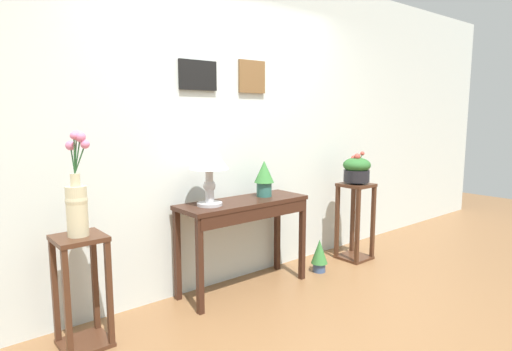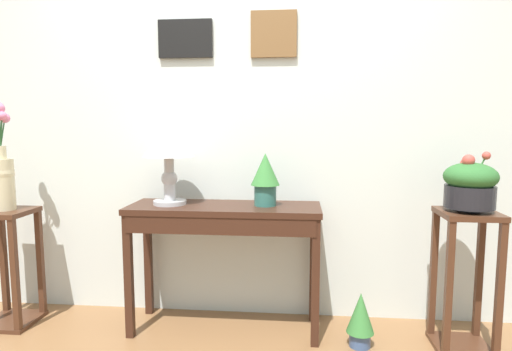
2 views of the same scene
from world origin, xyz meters
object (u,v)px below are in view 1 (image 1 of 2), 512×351
flower_vase_tall_left (77,199)px  pedestal_stand_right (355,222)px  table_lamp (209,160)px  potted_plant_floor (319,254)px  planter_bowl_wide_right (357,169)px  console_table (245,215)px  pedestal_stand_left (82,292)px  potted_plant_on_console (264,177)px

flower_vase_tall_left → pedestal_stand_right: flower_vase_tall_left is taller
table_lamp → potted_plant_floor: (1.14, -0.15, -0.96)m
table_lamp → planter_bowl_wide_right: 1.71m
table_lamp → pedestal_stand_right: (1.70, -0.12, -0.74)m
table_lamp → planter_bowl_wide_right: table_lamp is taller
console_table → pedestal_stand_left: bearing=-178.3°
table_lamp → planter_bowl_wide_right: bearing=-4.1°
console_table → pedestal_stand_right: pedestal_stand_right is taller
console_table → potted_plant_on_console: bearing=9.0°
pedestal_stand_left → planter_bowl_wide_right: size_ratio=2.26×
console_table → flower_vase_tall_left: bearing=-178.3°
pedestal_stand_left → console_table: bearing=1.7°
pedestal_stand_right → planter_bowl_wide_right: 0.54m
table_lamp → potted_plant_on_console: table_lamp is taller
table_lamp → potted_plant_on_console: (0.58, 0.02, -0.18)m
console_table → planter_bowl_wide_right: bearing=-4.2°
pedestal_stand_left → pedestal_stand_right: (2.73, -0.06, 0.03)m
pedestal_stand_right → table_lamp: bearing=175.9°
flower_vase_tall_left → potted_plant_floor: 2.30m
potted_plant_on_console → pedestal_stand_left: size_ratio=0.43×
console_table → pedestal_stand_right: (1.36, -0.10, -0.26)m
table_lamp → pedestal_stand_right: 1.86m
table_lamp → console_table: bearing=-3.9°
pedestal_stand_left → planter_bowl_wide_right: 2.79m
flower_vase_tall_left → table_lamp: bearing=3.6°
potted_plant_floor → console_table: bearing=171.1°
pedestal_stand_left → potted_plant_on_console: bearing=2.8°
console_table → potted_plant_on_console: size_ratio=3.66×
potted_plant_floor → potted_plant_on_console: bearing=163.6°
console_table → planter_bowl_wide_right: planter_bowl_wide_right is taller
console_table → table_lamp: (-0.34, 0.02, 0.48)m
pedestal_stand_left → flower_vase_tall_left: (0.00, -0.00, 0.60)m
pedestal_stand_right → planter_bowl_wide_right: size_ratio=2.44×
table_lamp → pedestal_stand_right: table_lamp is taller
table_lamp → planter_bowl_wide_right: (1.70, -0.12, -0.20)m
flower_vase_tall_left → pedestal_stand_left: bearing=148.0°
console_table → potted_plant_floor: 0.94m
planter_bowl_wide_right → potted_plant_floor: planter_bowl_wide_right is taller
pedestal_stand_left → flower_vase_tall_left: size_ratio=1.12×
planter_bowl_wide_right → potted_plant_floor: bearing=-177.4°
potted_plant_on_console → potted_plant_floor: 0.97m
potted_plant_on_console → pedestal_stand_right: 1.26m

